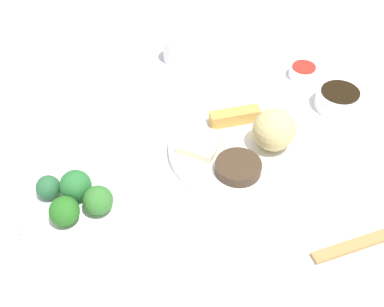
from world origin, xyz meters
TOP-DOWN VIEW (x-y plane):
  - tabletop at (0.00, 0.00)m, footprint 2.20×2.20m
  - main_plate at (-0.01, -0.02)m, footprint 0.26×0.26m
  - rice_scoop at (-0.06, 0.03)m, footprint 0.08×0.08m
  - spring_roll at (-0.06, -0.06)m, footprint 0.10×0.08m
  - crab_rangoon_wonton at (0.03, -0.07)m, footprint 0.10×0.09m
  - stir_fry_heap at (0.03, 0.03)m, footprint 0.08×0.08m
  - broccoli_plate at (0.28, -0.13)m, footprint 0.20×0.20m
  - broccoli_floret_0 at (0.26, -0.14)m, footprint 0.05×0.05m
  - broccoli_floret_1 at (0.31, -0.11)m, footprint 0.05×0.05m
  - broccoli_floret_2 at (0.26, -0.09)m, footprint 0.05×0.05m
  - broccoli_floret_3 at (0.30, -0.17)m, footprint 0.04×0.04m
  - soy_sauce_bowl at (-0.26, 0.05)m, footprint 0.10×0.10m
  - soy_sauce_bowl_liquid at (-0.26, 0.05)m, footprint 0.08×0.08m
  - sauce_ramekin_sweet_and_sour at (-0.30, -0.06)m, footprint 0.06×0.06m
  - sauce_ramekin_sweet_and_sour_liquid at (-0.30, -0.06)m, footprint 0.05×0.05m
  - teacup at (-0.16, -0.31)m, footprint 0.06×0.06m
  - chopsticks_pair at (-0.01, 0.28)m, footprint 0.22×0.13m

SIDE VIEW (x-z plane):
  - tabletop at x=0.00m, z-range 0.00..0.02m
  - chopsticks_pair at x=-0.01m, z-range 0.02..0.03m
  - broccoli_plate at x=0.28m, z-range 0.02..0.03m
  - main_plate at x=-0.01m, z-range 0.02..0.04m
  - sauce_ramekin_sweet_and_sour at x=-0.30m, z-range 0.02..0.04m
  - soy_sauce_bowl at x=-0.26m, z-range 0.02..0.06m
  - crab_rangoon_wonton at x=0.03m, z-range 0.04..0.05m
  - stir_fry_heap at x=0.03m, z-range 0.04..0.06m
  - sauce_ramekin_sweet_and_sour_liquid at x=-0.30m, z-range 0.04..0.05m
  - teacup at x=-0.16m, z-range 0.02..0.08m
  - spring_roll at x=-0.06m, z-range 0.04..0.06m
  - broccoli_floret_3 at x=0.30m, z-range 0.03..0.08m
  - broccoli_floret_1 at x=0.31m, z-range 0.03..0.08m
  - soy_sauce_bowl_liquid at x=-0.26m, z-range 0.06..0.06m
  - broccoli_floret_2 at x=0.26m, z-range 0.03..0.08m
  - broccoli_floret_0 at x=0.26m, z-range 0.03..0.09m
  - rice_scoop at x=-0.06m, z-range 0.04..0.12m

